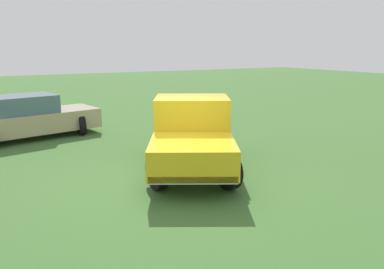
% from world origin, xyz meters
% --- Properties ---
extents(ground_plane, '(80.00, 80.00, 0.00)m').
position_xyz_m(ground_plane, '(0.00, 0.00, 0.00)').
color(ground_plane, '#3D662D').
extents(pickup_truck, '(5.00, 3.89, 1.84)m').
position_xyz_m(pickup_truck, '(-0.89, 0.81, 0.96)').
color(pickup_truck, black).
rests_on(pickup_truck, ground_plane).
extents(sedan_near, '(2.72, 4.67, 1.50)m').
position_xyz_m(sedan_near, '(-6.53, -2.47, 0.70)').
color(sedan_near, black).
rests_on(sedan_near, ground_plane).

